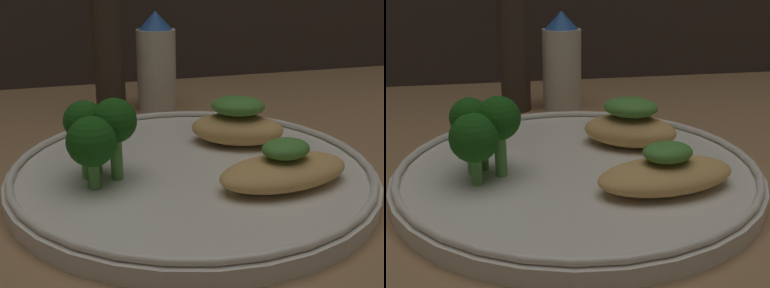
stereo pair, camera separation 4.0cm
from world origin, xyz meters
The scene contains 7 objects.
ground_plane centered at (0.00, 0.00, -0.50)cm, with size 180.00×180.00×1.00cm, color #936D47.
plate centered at (0.00, 0.00, 0.99)cm, with size 30.75×30.75×2.00cm.
grilled_meat_front centered at (5.76, -5.66, 2.74)cm, with size 11.66×7.13×3.74cm.
grilled_meat_middle centered at (5.83, 4.38, 3.27)cm, with size 10.47×9.11×4.58cm.
broccoli_bunch centered at (-7.87, -0.76, 5.47)cm, with size 5.60×6.54×6.62cm.
sauce_bottle centered at (2.26, 23.44, 5.94)cm, with size 4.98×4.98×12.41cm.
pepper_grinder centered at (-3.72, 23.44, 8.50)cm, with size 3.75×3.75×18.32cm.
Camera 1 is at (-10.89, -36.38, 17.26)cm, focal length 45.00 mm.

